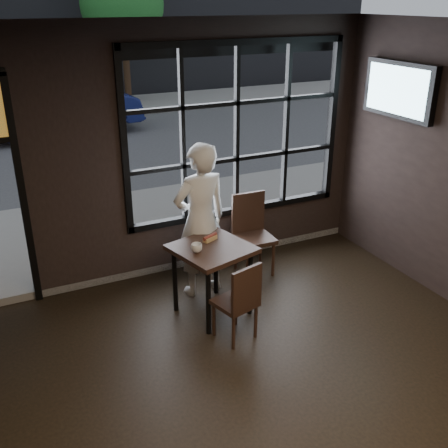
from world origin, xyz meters
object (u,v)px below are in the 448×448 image
chair_near (235,300)px  navy_car (57,105)px  man (201,221)px  cafe_table (212,280)px

chair_near → navy_car: bearing=-104.4°
man → navy_car: size_ratio=0.44×
cafe_table → navy_car: (-0.14, 9.55, 0.38)m
cafe_table → man: size_ratio=0.45×
cafe_table → man: (0.08, 0.50, 0.53)m
chair_near → navy_car: navy_car is taller
cafe_table → chair_near: bearing=-103.4°
man → navy_car: 9.05m
man → navy_car: bearing=-95.2°
cafe_table → chair_near: (0.02, -0.54, 0.03)m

